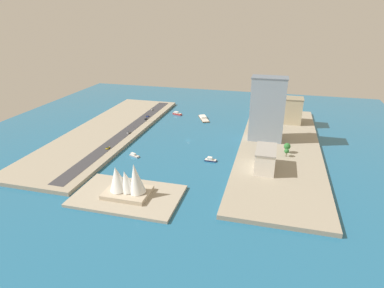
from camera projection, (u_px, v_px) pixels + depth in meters
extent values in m
plane|color=#23668E|center=(188.00, 140.00, 314.07)|extent=(440.00, 440.00, 0.00)
cube|color=#9E937F|center=(279.00, 148.00, 293.35)|extent=(70.00, 240.00, 3.10)
cube|color=#9E937F|center=(108.00, 131.00, 333.62)|extent=(70.00, 240.00, 3.10)
cube|color=#A89E89|center=(128.00, 196.00, 217.90)|extent=(70.88, 43.95, 2.00)
cube|color=#38383D|center=(126.00, 131.00, 328.11)|extent=(12.54, 228.00, 0.15)
cube|color=#1E284C|center=(211.00, 160.00, 270.60)|extent=(9.74, 4.57, 1.26)
cone|color=#1E284C|center=(217.00, 161.00, 269.26)|extent=(1.16, 1.16, 1.13)
cube|color=white|center=(210.00, 158.00, 270.16)|extent=(3.98, 3.30, 2.15)
cube|color=beige|center=(211.00, 160.00, 270.34)|extent=(9.35, 4.39, 0.10)
cube|color=brown|center=(204.00, 119.00, 375.37)|extent=(18.16, 27.29, 1.12)
cone|color=brown|center=(206.00, 122.00, 363.01)|extent=(1.34, 1.34, 1.01)
cube|color=white|center=(203.00, 117.00, 378.23)|extent=(10.22, 12.53, 1.76)
cube|color=beige|center=(204.00, 118.00, 375.14)|extent=(17.43, 26.20, 0.10)
cube|color=#999EA3|center=(135.00, 156.00, 278.77)|extent=(9.98, 6.59, 1.27)
cone|color=#999EA3|center=(139.00, 157.00, 275.95)|extent=(1.49, 1.49, 1.14)
cube|color=white|center=(133.00, 154.00, 279.00)|extent=(5.01, 3.64, 1.64)
cube|color=beige|center=(134.00, 155.00, 278.51)|extent=(9.58, 6.33, 0.10)
cube|color=red|center=(177.00, 114.00, 391.38)|extent=(11.58, 6.41, 1.94)
cone|color=red|center=(181.00, 115.00, 388.54)|extent=(2.15, 2.15, 1.74)
cube|color=white|center=(176.00, 112.00, 391.25)|extent=(5.76, 4.22, 1.83)
cube|color=beige|center=(177.00, 113.00, 391.00)|extent=(11.12, 6.16, 0.10)
cube|color=#8C9EB2|center=(267.00, 110.00, 297.42)|extent=(30.75, 17.34, 58.22)
cube|color=slate|center=(270.00, 77.00, 286.23)|extent=(31.98, 18.04, 0.80)
cube|color=silver|center=(265.00, 159.00, 247.17)|extent=(14.51, 27.51, 16.17)
cube|color=#9D9992|center=(266.00, 149.00, 243.95)|extent=(15.10, 28.61, 0.80)
cube|color=#C6B793|center=(287.00, 110.00, 350.09)|extent=(29.67, 18.22, 26.91)
cube|color=gray|center=(289.00, 98.00, 344.84)|extent=(30.86, 18.95, 0.80)
cylinder|color=black|center=(129.00, 132.00, 325.18)|extent=(0.27, 0.65, 0.64)
cylinder|color=black|center=(130.00, 132.00, 324.72)|extent=(0.27, 0.65, 0.64)
cylinder|color=black|center=(127.00, 133.00, 321.97)|extent=(0.27, 0.65, 0.64)
cylinder|color=black|center=(129.00, 133.00, 321.52)|extent=(0.27, 0.65, 0.64)
cube|color=#B7B7BC|center=(128.00, 132.00, 323.21)|extent=(2.10, 5.20, 0.89)
cube|color=#262D38|center=(128.00, 132.00, 322.71)|extent=(1.81, 2.93, 0.57)
cylinder|color=black|center=(152.00, 110.00, 396.55)|extent=(0.25, 0.64, 0.64)
cylinder|color=black|center=(151.00, 110.00, 396.91)|extent=(0.25, 0.64, 0.64)
cylinder|color=black|center=(153.00, 110.00, 399.45)|extent=(0.25, 0.64, 0.64)
cylinder|color=black|center=(152.00, 109.00, 399.81)|extent=(0.25, 0.64, 0.64)
cube|color=white|center=(152.00, 110.00, 398.05)|extent=(1.74, 4.66, 0.88)
cube|color=#262D38|center=(152.00, 109.00, 398.00)|extent=(1.52, 2.61, 0.46)
cylinder|color=black|center=(146.00, 119.00, 365.80)|extent=(0.27, 0.65, 0.64)
cylinder|color=black|center=(147.00, 119.00, 365.45)|extent=(0.27, 0.65, 0.64)
cylinder|color=black|center=(145.00, 119.00, 363.10)|extent=(0.27, 0.65, 0.64)
cylinder|color=black|center=(146.00, 120.00, 362.75)|extent=(0.27, 0.65, 0.64)
cube|color=black|center=(146.00, 119.00, 364.16)|extent=(1.95, 4.33, 0.80)
cube|color=#262D38|center=(146.00, 118.00, 363.71)|extent=(1.68, 2.44, 0.58)
cylinder|color=black|center=(108.00, 147.00, 288.58)|extent=(0.28, 0.65, 0.64)
cylinder|color=black|center=(110.00, 148.00, 288.12)|extent=(0.28, 0.65, 0.64)
cylinder|color=black|center=(106.00, 149.00, 285.60)|extent=(0.28, 0.65, 0.64)
cylinder|color=black|center=(108.00, 149.00, 285.14)|extent=(0.28, 0.65, 0.64)
cube|color=yellow|center=(108.00, 148.00, 286.74)|extent=(2.07, 4.90, 0.81)
cube|color=#262D38|center=(108.00, 147.00, 286.27)|extent=(1.75, 2.77, 0.57)
cylinder|color=black|center=(147.00, 116.00, 374.96)|extent=(0.28, 0.65, 0.64)
cylinder|color=black|center=(149.00, 116.00, 374.50)|extent=(0.28, 0.65, 0.64)
cylinder|color=black|center=(146.00, 117.00, 372.11)|extent=(0.28, 0.65, 0.64)
cylinder|color=black|center=(148.00, 117.00, 371.65)|extent=(0.28, 0.65, 0.64)
cube|color=blue|center=(148.00, 116.00, 373.21)|extent=(2.10, 4.68, 0.72)
cube|color=#262D38|center=(147.00, 116.00, 372.75)|extent=(1.78, 2.65, 0.63)
cylinder|color=black|center=(146.00, 119.00, 356.76)|extent=(0.18, 0.18, 5.50)
cube|color=black|center=(146.00, 116.00, 355.53)|extent=(0.36, 0.36, 1.00)
sphere|color=red|center=(146.00, 116.00, 355.39)|extent=(0.24, 0.24, 0.24)
sphere|color=yellow|center=(146.00, 116.00, 355.53)|extent=(0.24, 0.24, 0.24)
sphere|color=green|center=(146.00, 117.00, 355.66)|extent=(0.24, 0.24, 0.24)
cube|color=#BCAD93|center=(127.00, 193.00, 216.95)|extent=(29.74, 22.06, 3.00)
cone|color=white|center=(136.00, 178.00, 210.93)|extent=(12.75, 10.75, 21.25)
cone|color=white|center=(126.00, 181.00, 213.68)|extent=(12.19, 9.89, 15.77)
cone|color=white|center=(117.00, 178.00, 214.77)|extent=(14.91, 12.93, 18.01)
cylinder|color=brown|center=(287.00, 151.00, 278.37)|extent=(0.50, 0.50, 3.66)
sphere|color=#2D7233|center=(287.00, 146.00, 276.82)|extent=(5.66, 5.66, 5.66)
cylinder|color=brown|center=(286.00, 155.00, 271.26)|extent=(0.50, 0.50, 3.28)
sphere|color=#2D7233|center=(287.00, 151.00, 270.03)|extent=(4.01, 4.01, 4.01)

